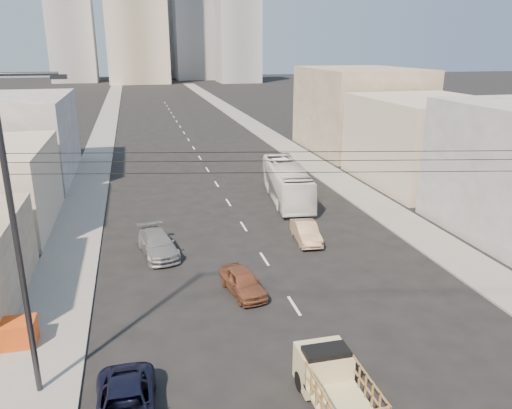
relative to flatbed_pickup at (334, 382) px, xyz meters
name	(u,v)px	position (x,y,z in m)	size (l,w,h in m)	color
sidewalk_left	(105,127)	(-10.82, 69.43, -1.03)	(3.50, 180.00, 0.12)	gray
sidewalk_right	(248,122)	(12.68, 69.43, -1.03)	(3.50, 180.00, 0.12)	gray
lane_dashes	(191,144)	(0.93, 52.43, -1.09)	(0.15, 104.00, 0.01)	silver
flatbed_pickup	(334,382)	(0.00, 0.00, 0.00)	(1.95, 4.41, 1.90)	tan
navy_pickup	(126,408)	(-7.35, 0.96, -0.45)	(2.14, 4.65, 1.29)	black
city_bus	(287,182)	(5.93, 25.10, 0.46)	(2.62, 11.19, 3.12)	white
sedan_brown	(243,282)	(-1.32, 9.41, -0.44)	(1.54, 3.83, 1.31)	brown
sedan_tan	(306,232)	(4.39, 15.62, -0.43)	(1.40, 4.01, 1.32)	tan
sedan_grey	(158,244)	(-5.44, 15.77, -0.39)	(1.99, 4.89, 1.42)	slate
streetlamp_left	(19,235)	(-10.47, 3.43, 5.34)	(2.36, 0.25, 12.00)	#2D2D33
overhead_wires	(361,161)	(0.93, 0.93, 7.87)	(23.01, 5.02, 0.72)	black
crate_stack	(14,333)	(-12.07, 6.88, -0.40)	(1.80, 1.20, 1.14)	#C64612
bldg_right_mid	(427,141)	(20.43, 27.43, 2.91)	(11.00, 14.00, 8.00)	#BFB09A
bldg_right_far	(359,110)	(20.93, 43.43, 3.91)	(12.00, 16.00, 10.00)	gray
bldg_left_far	(5,138)	(-18.57, 38.43, 2.91)	(12.00, 16.00, 8.00)	gray
midrise_ne	(196,24)	(18.93, 184.43, 18.91)	(16.00, 16.00, 40.00)	gray
midrise_nw	(72,32)	(-25.07, 179.43, 15.91)	(15.00, 15.00, 34.00)	gray
midrise_back	(160,20)	(6.93, 199.43, 20.91)	(18.00, 18.00, 44.00)	gray
midrise_east	(238,41)	(30.93, 164.43, 12.91)	(14.00, 14.00, 28.00)	gray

